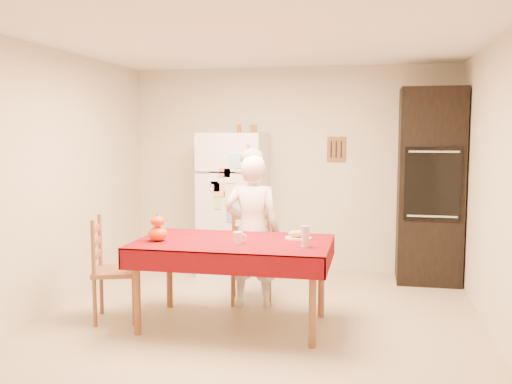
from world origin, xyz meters
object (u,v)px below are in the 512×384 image
(oven_cabinet, at_px, (430,186))
(bread_plate, at_px, (298,238))
(refrigerator, at_px, (234,203))
(dining_table, at_px, (233,249))
(seated_woman, at_px, (252,231))
(wine_glass, at_px, (305,236))
(coffee_mug, at_px, (238,238))
(chair_left, at_px, (109,265))
(pumpkin_lower, at_px, (158,234))
(chair_far, at_px, (251,251))

(oven_cabinet, xyz_separation_m, bread_plate, (-1.27, -1.73, -0.33))
(refrigerator, height_order, dining_table, refrigerator)
(seated_woman, distance_m, wine_glass, 0.96)
(seated_woman, relative_size, wine_glass, 8.51)
(dining_table, relative_size, coffee_mug, 17.00)
(wine_glass, relative_size, bread_plate, 0.73)
(chair_left, relative_size, bread_plate, 3.96)
(coffee_mug, xyz_separation_m, pumpkin_lower, (-0.71, -0.03, 0.01))
(chair_far, xyz_separation_m, coffee_mug, (0.08, -0.89, 0.30))
(chair_left, height_order, bread_plate, chair_left)
(chair_far, relative_size, chair_left, 1.00)
(dining_table, height_order, wine_glass, wine_glass)
(pumpkin_lower, bearing_deg, oven_cabinet, 39.71)
(chair_far, height_order, chair_left, same)
(seated_woman, bearing_deg, pumpkin_lower, 42.53)
(chair_left, bearing_deg, bread_plate, -98.83)
(oven_cabinet, relative_size, bread_plate, 9.17)
(dining_table, xyz_separation_m, wine_glass, (0.65, -0.14, 0.16))
(refrigerator, height_order, oven_cabinet, oven_cabinet)
(oven_cabinet, relative_size, coffee_mug, 22.00)
(chair_left, bearing_deg, oven_cabinet, -73.77)
(dining_table, height_order, pumpkin_lower, pumpkin_lower)
(refrigerator, distance_m, chair_far, 1.22)
(coffee_mug, height_order, bread_plate, coffee_mug)
(refrigerator, bearing_deg, seated_woman, -68.57)
(pumpkin_lower, bearing_deg, coffee_mug, 2.46)
(chair_far, bearing_deg, dining_table, -101.41)
(wine_glass, bearing_deg, bread_plate, 107.15)
(chair_left, bearing_deg, wine_glass, -109.55)
(bread_plate, bearing_deg, dining_table, -161.60)
(oven_cabinet, relative_size, seated_woman, 1.47)
(oven_cabinet, distance_m, wine_glass, 2.38)
(dining_table, bearing_deg, refrigerator, 103.73)
(chair_left, bearing_deg, dining_table, -103.64)
(oven_cabinet, height_order, bread_plate, oven_cabinet)
(pumpkin_lower, relative_size, bread_plate, 0.71)
(wine_glass, bearing_deg, chair_far, 125.46)
(pumpkin_lower, xyz_separation_m, bread_plate, (1.20, 0.32, -0.05))
(seated_woman, xyz_separation_m, coffee_mug, (0.02, -0.70, 0.06))
(oven_cabinet, distance_m, pumpkin_lower, 3.22)
(chair_left, bearing_deg, pumpkin_lower, -114.31)
(refrigerator, xyz_separation_m, oven_cabinet, (2.28, 0.05, 0.25))
(oven_cabinet, height_order, chair_far, oven_cabinet)
(chair_far, relative_size, seated_woman, 0.63)
(seated_woman, height_order, coffee_mug, seated_woman)
(coffee_mug, bearing_deg, pumpkin_lower, -177.54)
(coffee_mug, distance_m, pumpkin_lower, 0.71)
(refrigerator, relative_size, dining_table, 1.00)
(refrigerator, xyz_separation_m, wine_glass, (1.10, -2.00, -0.00))
(refrigerator, xyz_separation_m, pumpkin_lower, (-0.19, -2.00, -0.02))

